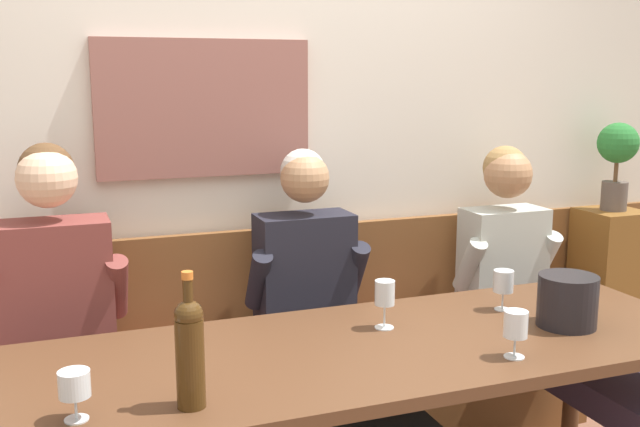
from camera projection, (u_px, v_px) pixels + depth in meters
The scene contains 15 objects.
room_wall_back at pixel (277, 117), 3.12m from camera, with size 6.80×0.12×2.80m.
wood_wainscot_panel at pixel (284, 332), 3.25m from camera, with size 6.80×0.03×0.92m, color brown.
wall_bench at pixel (300, 388), 3.09m from camera, with size 2.64×0.42×0.94m.
dining_table at pixel (370, 366), 2.37m from camera, with size 2.34×0.81×0.73m.
person_center_left_seat at pixel (60, 366), 2.38m from camera, with size 0.51×1.28×1.35m.
person_left_seat at pixel (337, 341), 2.69m from camera, with size 0.49×1.27×1.29m.
person_right_seat at pixel (551, 310), 3.02m from camera, with size 0.47×1.28×1.27m.
ice_bucket at pixel (567, 301), 2.51m from camera, with size 0.20×0.20×0.18m, color black.
wine_bottle_clear_water at pixel (190, 349), 1.89m from camera, with size 0.08×0.08×0.36m.
wine_glass_center_rear at pixel (74, 386), 1.83m from camera, with size 0.08×0.08×0.13m.
wine_glass_near_bucket at pixel (516, 327), 2.23m from camera, with size 0.07×0.07×0.15m.
wine_glass_center_front at pixel (503, 282), 2.68m from camera, with size 0.07×0.07×0.15m.
wine_glass_left_end at pixel (385, 294), 2.49m from camera, with size 0.07×0.07×0.17m.
corner_pedestal at pixel (606, 302), 3.65m from camera, with size 0.28×0.28×0.93m, color brown.
potted_plant at pixel (617, 155), 3.51m from camera, with size 0.19×0.19×0.42m.
Camera 1 is at (-0.94, -1.92, 1.58)m, focal length 41.29 mm.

